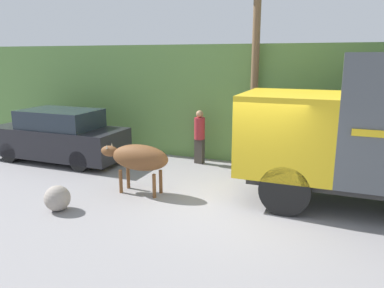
{
  "coord_description": "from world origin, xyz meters",
  "views": [
    {
      "loc": [
        1.81,
        -8.01,
        3.47
      ],
      "look_at": [
        -1.58,
        0.56,
        1.3
      ],
      "focal_mm": 35.0,
      "sensor_mm": 36.0,
      "label": 1
    }
  ],
  "objects": [
    {
      "name": "parked_suv",
      "position": [
        -6.86,
        1.76,
        0.84
      ],
      "size": [
        4.58,
        1.76,
        1.74
      ],
      "rotation": [
        0.0,
        0.0,
        -0.05
      ],
      "color": "#232328",
      "rests_on": "ground_plane"
    },
    {
      "name": "building_backdrop",
      "position": [
        -3.45,
        5.4,
        1.7
      ],
      "size": [
        4.77,
        2.7,
        3.38
      ],
      "color": "#8CC69E",
      "rests_on": "ground_plane"
    },
    {
      "name": "utility_pole",
      "position": [
        -0.68,
        3.54,
        3.13
      ],
      "size": [
        0.9,
        0.23,
        6.03
      ],
      "color": "brown",
      "rests_on": "ground_plane"
    },
    {
      "name": "ground_plane",
      "position": [
        0.0,
        0.0,
        0.0
      ],
      "size": [
        60.0,
        60.0,
        0.0
      ],
      "primitive_type": "plane",
      "color": "gray"
    },
    {
      "name": "pedestrian_on_hill",
      "position": [
        -2.36,
        3.2,
        0.97
      ],
      "size": [
        0.4,
        0.4,
        1.77
      ],
      "rotation": [
        0.0,
        0.0,
        2.97
      ],
      "color": "#38332D",
      "rests_on": "ground_plane"
    },
    {
      "name": "hillside_embankment",
      "position": [
        0.0,
        6.94,
        1.92
      ],
      "size": [
        32.0,
        6.25,
        3.85
      ],
      "color": "#608C47",
      "rests_on": "ground_plane"
    },
    {
      "name": "roadside_rock",
      "position": [
        -4.02,
        -1.66,
        0.3
      ],
      "size": [
        0.59,
        0.59,
        0.59
      ],
      "color": "gray",
      "rests_on": "ground_plane"
    },
    {
      "name": "brown_cow",
      "position": [
        -2.85,
        0.05,
        0.94
      ],
      "size": [
        1.93,
        0.67,
        1.28
      ],
      "rotation": [
        0.0,
        0.0,
        -0.04
      ],
      "color": "brown",
      "rests_on": "ground_plane"
    }
  ]
}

